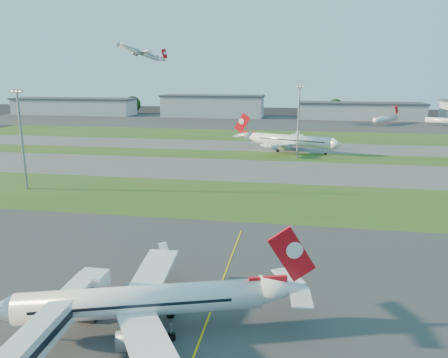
% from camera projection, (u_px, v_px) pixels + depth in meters
% --- Properties ---
extents(ground, '(700.00, 700.00, 0.00)m').
position_uv_depth(ground, '(173.00, 309.00, 56.51)').
color(ground, black).
rests_on(ground, ground).
extents(apron_near, '(300.00, 70.00, 0.01)m').
position_uv_depth(apron_near, '(173.00, 309.00, 56.50)').
color(apron_near, '#333335').
rests_on(apron_near, ground).
extents(grass_strip_a, '(300.00, 34.00, 0.01)m').
position_uv_depth(grass_strip_a, '(233.00, 199.00, 106.32)').
color(grass_strip_a, '#31511B').
rests_on(grass_strip_a, ground).
extents(taxiway_a, '(300.00, 32.00, 0.01)m').
position_uv_depth(taxiway_a, '(248.00, 170.00, 137.94)').
color(taxiway_a, '#515154').
rests_on(taxiway_a, ground).
extents(grass_strip_b, '(300.00, 18.00, 0.01)m').
position_uv_depth(grass_strip_b, '(256.00, 156.00, 161.89)').
color(grass_strip_b, '#31511B').
rests_on(grass_strip_b, ground).
extents(taxiway_b, '(300.00, 26.00, 0.01)m').
position_uv_depth(taxiway_b, '(261.00, 146.00, 182.97)').
color(taxiway_b, '#515154').
rests_on(taxiway_b, ground).
extents(grass_strip_c, '(300.00, 40.00, 0.01)m').
position_uv_depth(grass_strip_c, '(267.00, 136.00, 214.59)').
color(grass_strip_c, '#31511B').
rests_on(grass_strip_c, ground).
extents(apron_far, '(400.00, 80.00, 0.01)m').
position_uv_depth(apron_far, '(274.00, 123.00, 272.07)').
color(apron_far, '#333335').
rests_on(apron_far, ground).
extents(yellow_line, '(0.25, 60.00, 0.02)m').
position_uv_depth(yellow_line, '(211.00, 312.00, 55.69)').
color(yellow_line, gold).
rests_on(yellow_line, ground).
extents(jet_bridge, '(4.20, 26.90, 6.20)m').
position_uv_depth(jet_bridge, '(31.00, 344.00, 42.58)').
color(jet_bridge, silver).
rests_on(jet_bridge, ground).
extents(airliner_parked, '(33.94, 28.59, 10.92)m').
position_uv_depth(airliner_parked, '(145.00, 301.00, 50.79)').
color(airliner_parked, white).
rests_on(airliner_parked, ground).
extents(airliner_taxiing, '(39.23, 33.14, 12.73)m').
position_uv_depth(airliner_taxiing, '(289.00, 140.00, 169.09)').
color(airliner_taxiing, white).
rests_on(airliner_taxiing, ground).
extents(airliner_departing, '(24.93, 21.84, 9.60)m').
position_uv_depth(airliner_departing, '(139.00, 52.00, 258.27)').
color(airliner_departing, white).
extents(mini_jet_near, '(18.68, 23.83, 9.48)m').
position_uv_depth(mini_jet_near, '(386.00, 119.00, 262.40)').
color(mini_jet_near, white).
rests_on(mini_jet_near, ground).
extents(light_mast_west, '(3.20, 0.70, 25.80)m').
position_uv_depth(light_mast_west, '(21.00, 133.00, 111.87)').
color(light_mast_west, gray).
rests_on(light_mast_west, ground).
extents(light_mast_centre, '(3.20, 0.70, 25.80)m').
position_uv_depth(light_mast_centre, '(299.00, 117.00, 154.04)').
color(light_mast_centre, gray).
rests_on(light_mast_centre, ground).
extents(hangar_far_west, '(91.80, 23.00, 12.20)m').
position_uv_depth(hangar_far_west, '(74.00, 106.00, 323.98)').
color(hangar_far_west, '#A4A7AC').
rests_on(hangar_far_west, ground).
extents(hangar_west, '(71.40, 23.00, 15.20)m').
position_uv_depth(hangar_west, '(213.00, 106.00, 306.40)').
color(hangar_west, '#A4A7AC').
rests_on(hangar_west, ground).
extents(hangar_east, '(81.60, 23.00, 11.20)m').
position_uv_depth(hangar_east, '(360.00, 111.00, 290.47)').
color(hangar_east, '#A4A7AC').
rests_on(hangar_east, ground).
extents(tree_far_west, '(11.00, 11.00, 12.00)m').
position_uv_depth(tree_far_west, '(35.00, 104.00, 342.91)').
color(tree_far_west, black).
rests_on(tree_far_west, ground).
extents(tree_west, '(12.10, 12.10, 13.20)m').
position_uv_depth(tree_west, '(133.00, 104.00, 331.55)').
color(tree_west, black).
rests_on(tree_west, ground).
extents(tree_mid_west, '(9.90, 9.90, 10.80)m').
position_uv_depth(tree_mid_west, '(250.00, 108.00, 313.27)').
color(tree_mid_west, black).
rests_on(tree_mid_west, ground).
extents(tree_mid_east, '(11.55, 11.55, 12.60)m').
position_uv_depth(tree_mid_east, '(335.00, 107.00, 306.07)').
color(tree_mid_east, black).
rests_on(tree_mid_east, ground).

